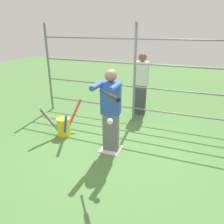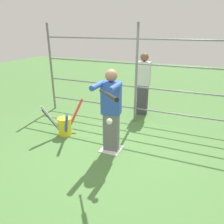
# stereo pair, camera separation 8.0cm
# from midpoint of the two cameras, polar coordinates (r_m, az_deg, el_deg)

# --- Properties ---
(ground_plane) EXTENTS (24.00, 24.00, 0.00)m
(ground_plane) POSITION_cam_midpoint_polar(r_m,az_deg,el_deg) (4.62, 0.32, -9.75)
(ground_plane) COLOR #4C7A3D
(home_plate) EXTENTS (0.40, 0.40, 0.02)m
(home_plate) POSITION_cam_midpoint_polar(r_m,az_deg,el_deg) (4.62, 0.32, -9.64)
(home_plate) COLOR white
(home_plate) RESTS_ON ground
(fence_backstop) EXTENTS (5.27, 0.06, 2.50)m
(fence_backstop) POSITION_cam_midpoint_polar(r_m,az_deg,el_deg) (5.59, 6.77, 9.43)
(fence_backstop) COLOR slate
(fence_backstop) RESTS_ON ground
(batter) EXTENTS (0.43, 0.60, 1.67)m
(batter) POSITION_cam_midpoint_polar(r_m,az_deg,el_deg) (4.21, 0.26, 0.75)
(batter) COLOR slate
(batter) RESTS_ON ground
(baseball_bat_swinging) EXTENTS (0.59, 0.68, 0.15)m
(baseball_bat_swinging) POSITION_cam_midpoint_polar(r_m,az_deg,el_deg) (3.20, 0.10, 4.28)
(baseball_bat_swinging) COLOR black
(softball_in_flight) EXTENTS (0.10, 0.10, 0.10)m
(softball_in_flight) POSITION_cam_midpoint_polar(r_m,az_deg,el_deg) (3.47, -0.04, -2.46)
(softball_in_flight) COLOR white
(bat_bucket) EXTENTS (0.76, 1.07, 0.80)m
(bat_bucket) POSITION_cam_midpoint_polar(r_m,az_deg,el_deg) (5.22, -11.97, -3.30)
(bat_bucket) COLOR yellow
(bat_bucket) RESTS_ON ground
(bystander_behind_fence) EXTENTS (0.36, 0.22, 1.74)m
(bystander_behind_fence) POSITION_cam_midpoint_polar(r_m,az_deg,el_deg) (6.22, 8.51, 7.33)
(bystander_behind_fence) COLOR #3F3F47
(bystander_behind_fence) RESTS_ON ground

